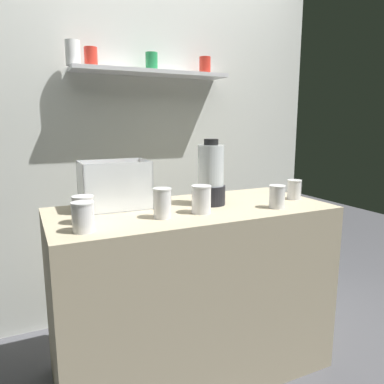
{
  "coord_description": "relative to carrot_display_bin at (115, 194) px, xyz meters",
  "views": [
    {
      "loc": [
        -0.77,
        -1.62,
        1.32
      ],
      "look_at": [
        0.0,
        0.0,
        0.98
      ],
      "focal_mm": 34.13,
      "sensor_mm": 36.0,
      "label": 1
    }
  ],
  "objects": [
    {
      "name": "ground_plane",
      "position": [
        0.35,
        -0.15,
        -0.97
      ],
      "size": [
        8.0,
        8.0,
        0.0
      ],
      "primitive_type": "plane",
      "color": "#4C4C51"
    },
    {
      "name": "counter",
      "position": [
        0.35,
        -0.15,
        -0.52
      ],
      "size": [
        1.4,
        0.64,
        0.9
      ],
      "primitive_type": "cube",
      "color": "tan",
      "rests_on": "ground_plane"
    },
    {
      "name": "back_wall_unit",
      "position": [
        0.35,
        0.61,
        0.29
      ],
      "size": [
        2.6,
        0.24,
        2.5
      ],
      "color": "silver",
      "rests_on": "ground_plane"
    },
    {
      "name": "carrot_display_bin",
      "position": [
        0.0,
        0.0,
        0.0
      ],
      "size": [
        0.33,
        0.21,
        0.24
      ],
      "color": "white",
      "rests_on": "counter"
    },
    {
      "name": "blender_pitcher",
      "position": [
        0.47,
        -0.13,
        0.07
      ],
      "size": [
        0.15,
        0.15,
        0.34
      ],
      "color": "black",
      "rests_on": "counter"
    },
    {
      "name": "juice_cup_carrot_far_left",
      "position": [
        -0.21,
        -0.35,
        -0.02
      ],
      "size": [
        0.09,
        0.09,
        0.12
      ],
      "color": "white",
      "rests_on": "counter"
    },
    {
      "name": "juice_cup_pomegranate_left",
      "position": [
        -0.19,
        -0.22,
        -0.02
      ],
      "size": [
        0.09,
        0.09,
        0.12
      ],
      "color": "white",
      "rests_on": "counter"
    },
    {
      "name": "juice_cup_beet_middle",
      "position": [
        0.14,
        -0.28,
        -0.01
      ],
      "size": [
        0.08,
        0.08,
        0.14
      ],
      "color": "white",
      "rests_on": "counter"
    },
    {
      "name": "juice_cup_pomegranate_right",
      "position": [
        0.34,
        -0.27,
        -0.01
      ],
      "size": [
        0.09,
        0.09,
        0.13
      ],
      "color": "white",
      "rests_on": "counter"
    },
    {
      "name": "juice_cup_pomegranate_far_right",
      "position": [
        0.73,
        -0.34,
        -0.02
      ],
      "size": [
        0.08,
        0.08,
        0.11
      ],
      "color": "white",
      "rests_on": "counter"
    },
    {
      "name": "juice_cup_orange_rightmost",
      "position": [
        0.95,
        -0.21,
        -0.03
      ],
      "size": [
        0.08,
        0.08,
        0.11
      ],
      "color": "white",
      "rests_on": "counter"
    }
  ]
}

